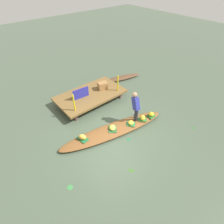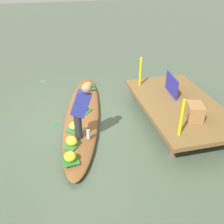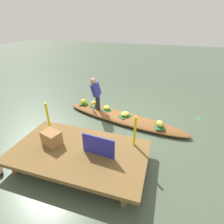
{
  "view_description": "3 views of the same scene",
  "coord_description": "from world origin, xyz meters",
  "px_view_note": "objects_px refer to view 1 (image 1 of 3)",
  "views": [
    {
      "loc": [
        -3.36,
        -3.88,
        5.28
      ],
      "look_at": [
        0.42,
        0.61,
        0.42
      ],
      "focal_mm": 29.24,
      "sensor_mm": 36.0,
      "label": 1
    },
    {
      "loc": [
        5.43,
        -0.57,
        3.44
      ],
      "look_at": [
        0.44,
        0.64,
        0.35
      ],
      "focal_mm": 41.37,
      "sensor_mm": 36.0,
      "label": 2
    },
    {
      "loc": [
        -1.2,
        5.13,
        3.18
      ],
      "look_at": [
        0.33,
        0.24,
        0.4
      ],
      "focal_mm": 28.12,
      "sensor_mm": 36.0,
      "label": 3
    }
  ],
  "objects_px": {
    "banana_bunch_4": "(151,114)",
    "banana_bunch_0": "(82,137)",
    "banana_bunch_1": "(143,118)",
    "banana_bunch_3": "(131,123)",
    "moored_boat": "(122,78)",
    "water_bottle": "(134,115)",
    "produce_crate": "(103,86)",
    "vendor_person": "(136,106)",
    "market_banner": "(81,93)",
    "banana_bunch_2": "(113,128)",
    "vendor_boat": "(114,130)"
  },
  "relations": [
    {
      "from": "produce_crate",
      "to": "water_bottle",
      "type": "bearing_deg",
      "value": -93.06
    },
    {
      "from": "banana_bunch_0",
      "to": "banana_bunch_3",
      "type": "distance_m",
      "value": 2.02
    },
    {
      "from": "market_banner",
      "to": "banana_bunch_0",
      "type": "bearing_deg",
      "value": -117.4
    },
    {
      "from": "banana_bunch_4",
      "to": "market_banner",
      "type": "xyz_separation_m",
      "value": [
        -1.7,
        2.76,
        0.37
      ]
    },
    {
      "from": "banana_bunch_0",
      "to": "banana_bunch_4",
      "type": "height_order",
      "value": "banana_bunch_0"
    },
    {
      "from": "banana_bunch_4",
      "to": "banana_bunch_0",
      "type": "bearing_deg",
      "value": 165.18
    },
    {
      "from": "banana_bunch_3",
      "to": "banana_bunch_0",
      "type": "bearing_deg",
      "value": 163.16
    },
    {
      "from": "vendor_person",
      "to": "water_bottle",
      "type": "xyz_separation_m",
      "value": [
        0.08,
        0.1,
        -0.59
      ]
    },
    {
      "from": "market_banner",
      "to": "produce_crate",
      "type": "distance_m",
      "value": 1.23
    },
    {
      "from": "moored_boat",
      "to": "market_banner",
      "type": "xyz_separation_m",
      "value": [
        -3.1,
        -0.61,
        0.58
      ]
    },
    {
      "from": "banana_bunch_3",
      "to": "banana_bunch_4",
      "type": "bearing_deg",
      "value": -10.89
    },
    {
      "from": "banana_bunch_2",
      "to": "banana_bunch_3",
      "type": "xyz_separation_m",
      "value": [
        0.75,
        -0.26,
        0.0
      ]
    },
    {
      "from": "moored_boat",
      "to": "market_banner",
      "type": "height_order",
      "value": "market_banner"
    },
    {
      "from": "banana_bunch_2",
      "to": "water_bottle",
      "type": "distance_m",
      "value": 1.18
    },
    {
      "from": "produce_crate",
      "to": "vendor_person",
      "type": "bearing_deg",
      "value": -94.92
    },
    {
      "from": "produce_crate",
      "to": "market_banner",
      "type": "bearing_deg",
      "value": 178.96
    },
    {
      "from": "vendor_person",
      "to": "market_banner",
      "type": "bearing_deg",
      "value": 112.78
    },
    {
      "from": "banana_bunch_0",
      "to": "banana_bunch_2",
      "type": "height_order",
      "value": "banana_bunch_0"
    },
    {
      "from": "banana_bunch_1",
      "to": "water_bottle",
      "type": "xyz_separation_m",
      "value": [
        -0.14,
        0.36,
        0.0
      ]
    },
    {
      "from": "banana_bunch_1",
      "to": "banana_bunch_3",
      "type": "relative_size",
      "value": 1.02
    },
    {
      "from": "banana_bunch_0",
      "to": "produce_crate",
      "type": "height_order",
      "value": "produce_crate"
    },
    {
      "from": "banana_bunch_3",
      "to": "water_bottle",
      "type": "height_order",
      "value": "water_bottle"
    },
    {
      "from": "banana_bunch_4",
      "to": "produce_crate",
      "type": "distance_m",
      "value": 2.8
    },
    {
      "from": "vendor_person",
      "to": "water_bottle",
      "type": "bearing_deg",
      "value": 50.51
    },
    {
      "from": "banana_bunch_3",
      "to": "market_banner",
      "type": "distance_m",
      "value": 2.68
    },
    {
      "from": "banana_bunch_1",
      "to": "banana_bunch_2",
      "type": "bearing_deg",
      "value": 163.78
    },
    {
      "from": "banana_bunch_3",
      "to": "vendor_person",
      "type": "bearing_deg",
      "value": 21.52
    },
    {
      "from": "banana_bunch_4",
      "to": "water_bottle",
      "type": "distance_m",
      "value": 0.73
    },
    {
      "from": "vendor_boat",
      "to": "banana_bunch_2",
      "type": "relative_size",
      "value": 14.98
    },
    {
      "from": "moored_boat",
      "to": "water_bottle",
      "type": "distance_m",
      "value": 3.56
    },
    {
      "from": "banana_bunch_0",
      "to": "market_banner",
      "type": "distance_m",
      "value": 2.37
    },
    {
      "from": "banana_bunch_0",
      "to": "water_bottle",
      "type": "distance_m",
      "value": 2.38
    },
    {
      "from": "moored_boat",
      "to": "produce_crate",
      "type": "bearing_deg",
      "value": -145.76
    },
    {
      "from": "water_bottle",
      "to": "produce_crate",
      "type": "distance_m",
      "value": 2.33
    },
    {
      "from": "banana_bunch_3",
      "to": "water_bottle",
      "type": "relative_size",
      "value": 1.16
    },
    {
      "from": "banana_bunch_0",
      "to": "produce_crate",
      "type": "xyz_separation_m",
      "value": [
        2.48,
        1.96,
        0.3
      ]
    },
    {
      "from": "banana_bunch_4",
      "to": "market_banner",
      "type": "bearing_deg",
      "value": 121.58
    },
    {
      "from": "banana_bunch_1",
      "to": "banana_bunch_4",
      "type": "xyz_separation_m",
      "value": [
        0.46,
        -0.07,
        -0.01
      ]
    },
    {
      "from": "vendor_boat",
      "to": "vendor_person",
      "type": "distance_m",
      "value": 1.31
    },
    {
      "from": "banana_bunch_4",
      "to": "banana_bunch_3",
      "type": "bearing_deg",
      "value": 169.11
    },
    {
      "from": "vendor_boat",
      "to": "banana_bunch_4",
      "type": "relative_size",
      "value": 19.9
    },
    {
      "from": "banana_bunch_1",
      "to": "banana_bunch_2",
      "type": "relative_size",
      "value": 0.84
    },
    {
      "from": "banana_bunch_4",
      "to": "water_bottle",
      "type": "relative_size",
      "value": 1.07
    },
    {
      "from": "vendor_boat",
      "to": "vendor_person",
      "type": "relative_size",
      "value": 3.64
    },
    {
      "from": "banana_bunch_1",
      "to": "banana_bunch_0",
      "type": "bearing_deg",
      "value": 164.18
    },
    {
      "from": "banana_bunch_1",
      "to": "produce_crate",
      "type": "bearing_deg",
      "value": 90.25
    },
    {
      "from": "banana_bunch_0",
      "to": "banana_bunch_2",
      "type": "relative_size",
      "value": 1.01
    },
    {
      "from": "banana_bunch_1",
      "to": "banana_bunch_2",
      "type": "xyz_separation_m",
      "value": [
        -1.31,
        0.38,
        -0.03
      ]
    },
    {
      "from": "vendor_boat",
      "to": "banana_bunch_3",
      "type": "distance_m",
      "value": 0.75
    },
    {
      "from": "banana_bunch_3",
      "to": "banana_bunch_4",
      "type": "height_order",
      "value": "banana_bunch_4"
    }
  ]
}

